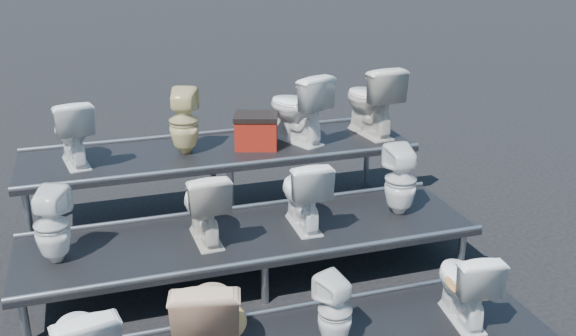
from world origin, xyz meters
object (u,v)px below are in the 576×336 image
object	(u,v)px
toilet_4	(52,226)
red_crate	(256,133)
toilet_2	(335,311)
toilet_11	(371,100)
toilet_6	(303,192)
toilet_8	(72,132)
toilet_7	(401,180)
toilet_1	(209,319)
toilet_10	(297,108)
toilet_3	(464,283)
toilet_5	(204,205)
toilet_9	(184,121)

from	to	relation	value
toilet_4	red_crate	distance (m)	2.46
toilet_2	toilet_11	world-z (taller)	toilet_11
toilet_2	red_crate	bearing A→B (deg)	-113.08
toilet_6	toilet_8	bearing A→B (deg)	-32.21
toilet_2	toilet_6	size ratio (longest dim) A/B	0.87
toilet_7	toilet_11	xyz separation A→B (m)	(0.25, 1.30, 0.46)
toilet_7	toilet_4	bearing A→B (deg)	1.51
toilet_6	toilet_11	world-z (taller)	toilet_11
toilet_1	toilet_10	size ratio (longest dim) A/B	1.09
toilet_6	toilet_7	size ratio (longest dim) A/B	0.99
toilet_3	toilet_10	world-z (taller)	toilet_10
toilet_5	toilet_8	bearing A→B (deg)	-52.62
toilet_1	toilet_2	size ratio (longest dim) A/B	1.43
toilet_5	toilet_7	distance (m)	1.95
toilet_5	toilet_8	xyz separation A→B (m)	(-1.08, 1.30, 0.40)
toilet_5	toilet_8	world-z (taller)	toilet_8
toilet_6	red_crate	bearing A→B (deg)	-84.06
toilet_3	toilet_7	xyz separation A→B (m)	(0.05, 1.30, 0.41)
toilet_1	toilet_3	distance (m)	2.12
red_crate	toilet_1	bearing A→B (deg)	-94.16
toilet_4	toilet_8	size ratio (longest dim) A/B	0.96
toilet_6	toilet_7	bearing A→B (deg)	-179.42
toilet_6	red_crate	xyz separation A→B (m)	(-0.12, 1.25, 0.22)
toilet_11	toilet_5	bearing A→B (deg)	23.40
toilet_8	toilet_10	bearing A→B (deg)	170.76
toilet_8	toilet_9	distance (m)	1.13
toilet_2	toilet_6	world-z (taller)	toilet_6
toilet_9	toilet_11	distance (m)	2.15
toilet_9	red_crate	size ratio (longest dim) A/B	1.56
toilet_5	toilet_6	world-z (taller)	toilet_6
toilet_3	toilet_8	bearing A→B (deg)	-34.02
toilet_7	toilet_10	bearing A→B (deg)	-62.25
toilet_6	toilet_7	distance (m)	1.01
toilet_1	toilet_6	size ratio (longest dim) A/B	1.24
toilet_6	toilet_5	bearing A→B (deg)	0.58
toilet_1	toilet_6	bearing A→B (deg)	-118.51
toilet_3	toilet_7	bearing A→B (deg)	-85.19
toilet_9	toilet_11	world-z (taller)	toilet_11
toilet_1	red_crate	xyz separation A→B (m)	(1.04, 2.55, 0.53)
toilet_1	toilet_8	distance (m)	2.83
toilet_2	toilet_7	xyz separation A→B (m)	(1.19, 1.30, 0.45)
toilet_1	toilet_4	distance (m)	1.71
toilet_1	toilet_8	xyz separation A→B (m)	(-0.86, 2.60, 0.72)
toilet_5	red_crate	bearing A→B (deg)	-125.72
toilet_6	toilet_9	size ratio (longest dim) A/B	0.99
toilet_5	toilet_11	distance (m)	2.60
toilet_7	red_crate	xyz separation A→B (m)	(-1.13, 1.25, 0.21)
toilet_3	toilet_6	size ratio (longest dim) A/B	0.98
toilet_8	red_crate	bearing A→B (deg)	169.14
toilet_9	red_crate	distance (m)	0.80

